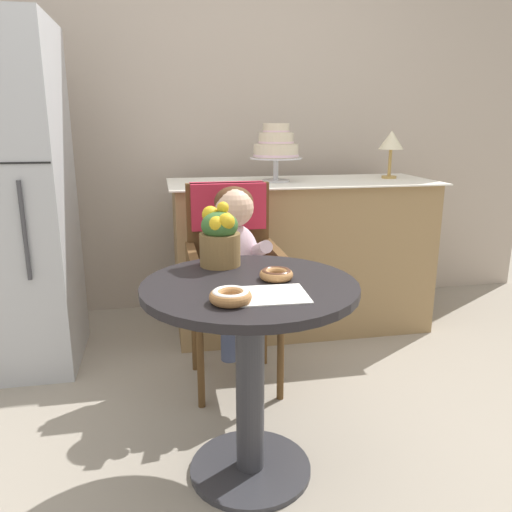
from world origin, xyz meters
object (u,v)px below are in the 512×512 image
at_px(donut_mid, 230,296).
at_px(table_lamp, 391,142).
at_px(donut_front, 276,274).
at_px(wicker_chair, 231,251).
at_px(tiered_cake_stand, 276,147).
at_px(seated_child, 236,251).
at_px(flower_vase, 219,236).
at_px(cafe_table, 250,342).
at_px(refrigerator, 0,203).

xyz_separation_m(donut_mid, table_lamp, (1.20, 1.52, 0.37)).
bearing_deg(donut_front, table_lamp, 52.37).
bearing_deg(wicker_chair, tiered_cake_stand, 62.11).
relative_size(seated_child, flower_vase, 3.11).
relative_size(cafe_table, donut_mid, 5.71).
height_order(donut_mid, tiered_cake_stand, tiered_cake_stand).
bearing_deg(wicker_chair, donut_mid, -94.42).
height_order(wicker_chair, tiered_cake_stand, tiered_cake_stand).
bearing_deg(donut_front, seated_child, 95.22).
bearing_deg(seated_child, table_lamp, 35.31).
bearing_deg(flower_vase, donut_front, -51.57).
xyz_separation_m(wicker_chair, donut_mid, (-0.13, -0.92, 0.10)).
bearing_deg(donut_front, refrigerator, 136.71).
bearing_deg(table_lamp, wicker_chair, -150.64).
distance_m(donut_front, flower_vase, 0.28).
xyz_separation_m(cafe_table, wicker_chair, (0.04, 0.74, 0.13)).
bearing_deg(table_lamp, donut_mid, -128.34).
height_order(flower_vase, table_lamp, table_lamp).
height_order(donut_front, table_lamp, table_lamp).
height_order(seated_child, donut_front, seated_child).
relative_size(donut_mid, flower_vase, 0.54).
bearing_deg(donut_front, tiered_cake_stand, 77.04).
bearing_deg(tiered_cake_stand, refrigerator, -172.08).
bearing_deg(donut_mid, tiered_cake_stand, 72.06).
distance_m(tiered_cake_stand, refrigerator, 1.47).
bearing_deg(donut_front, cafe_table, -167.12).
bearing_deg(wicker_chair, table_lamp, 33.17).
bearing_deg(seated_child, refrigerator, 154.76).
xyz_separation_m(tiered_cake_stand, refrigerator, (-1.44, -0.20, -0.25)).
height_order(donut_mid, refrigerator, refrigerator).
bearing_deg(tiered_cake_stand, flower_vase, -113.23).
bearing_deg(tiered_cake_stand, seated_child, -115.79).
bearing_deg(donut_mid, table_lamp, 51.66).
distance_m(seated_child, donut_front, 0.57).
bearing_deg(donut_mid, cafe_table, 63.28).
xyz_separation_m(cafe_table, seated_child, (0.04, 0.58, 0.17)).
relative_size(table_lamp, refrigerator, 0.17).
xyz_separation_m(flower_vase, tiered_cake_stand, (0.46, 1.07, 0.27)).
xyz_separation_m(seated_child, tiered_cake_stand, (0.35, 0.72, 0.42)).
bearing_deg(wicker_chair, donut_front, -82.10).
height_order(seated_child, refrigerator, refrigerator).
xyz_separation_m(table_lamp, refrigerator, (-2.16, -0.24, -0.27)).
distance_m(donut_front, donut_mid, 0.27).
height_order(seated_child, table_lamp, table_lamp).
relative_size(seated_child, tiered_cake_stand, 2.22).
distance_m(table_lamp, refrigerator, 2.19).
distance_m(seated_child, table_lamp, 1.38).
bearing_deg(seated_child, tiered_cake_stand, 64.21).
xyz_separation_m(donut_front, refrigerator, (-1.14, 1.08, 0.11)).
bearing_deg(cafe_table, refrigerator, 133.67).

